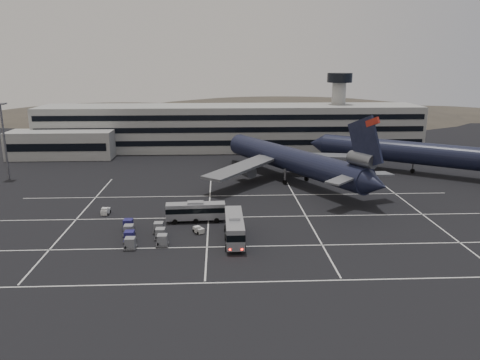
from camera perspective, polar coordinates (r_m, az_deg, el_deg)
The scene contains 12 objects.
ground at distance 82.52m, azimuth 0.29°, elevation -5.44°, with size 260.00×260.00×0.00m, color black.
lane_markings at distance 83.25m, azimuth 0.92°, elevation -5.26°, with size 90.00×55.62×0.01m.
terminal at distance 150.13m, azimuth -2.23°, elevation 6.35°, with size 125.00×26.00×24.00m.
hills at distance 251.68m, azimuth 2.42°, elevation 5.27°, with size 352.00×180.00×44.00m.
lightpole_left at distance 124.58m, azimuth -26.91°, elevation 5.40°, with size 2.40×2.40×18.28m.
trijet_main at distance 110.76m, azimuth 6.42°, elevation 2.47°, with size 42.34×53.04×18.08m.
trijet_far at distance 126.17m, azimuth 20.90°, elevation 3.16°, with size 50.43×38.32×18.08m.
bus_near at distance 74.70m, azimuth -0.69°, elevation -5.70°, with size 3.14×12.21×4.30m.
bus_far at distance 83.75m, azimuth -5.43°, elevation -3.73°, with size 10.63×3.09×3.71m.
tug_a at distance 91.05m, azimuth -16.08°, elevation -3.68°, with size 1.50×2.33×1.43m.
tug_b at distance 78.74m, azimuth -5.05°, elevation -6.06°, with size 2.10×2.33×1.29m.
uld_cluster at distance 77.51m, azimuth -11.79°, elevation -6.41°, with size 8.89×11.05×1.80m.
Camera 1 is at (-4.00, -77.48, 28.10)m, focal length 35.00 mm.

